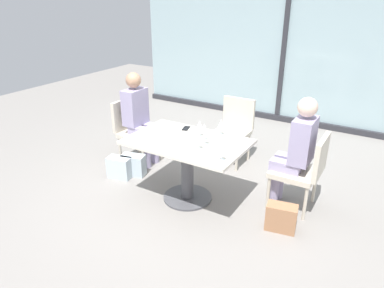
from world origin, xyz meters
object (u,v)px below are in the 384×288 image
(chair_near_window, at_px, (234,127))
(wine_glass_5, at_px, (199,137))
(chair_far_right, at_px, (304,168))
(cell_phone_on_table, at_px, (186,128))
(person_far_left, at_px, (139,115))
(wine_glass_4, at_px, (204,128))
(handbag_1, at_px, (281,218))
(person_far_right, at_px, (296,148))
(coffee_cup, at_px, (221,145))
(dining_table_main, at_px, (187,156))
(handbag_0, at_px, (133,165))
(handbag_2, at_px, (119,168))
(wine_glass_0, at_px, (221,123))
(wine_glass_1, at_px, (200,125))
(wine_glass_2, at_px, (206,133))
(wine_glass_3, at_px, (222,148))
(chair_far_left, at_px, (134,127))

(chair_near_window, relative_size, wine_glass_5, 4.70)
(chair_far_right, height_order, cell_phone_on_table, chair_far_right)
(chair_near_window, distance_m, person_far_left, 1.30)
(wine_glass_4, xyz_separation_m, handbag_1, (0.97, -0.13, -0.72))
(chair_near_window, xyz_separation_m, wine_glass_5, (0.22, -1.34, 0.37))
(person_far_left, relative_size, wine_glass_4, 6.81)
(person_far_right, height_order, coffee_cup, person_far_right)
(dining_table_main, bearing_deg, coffee_cup, -2.20)
(cell_phone_on_table, bearing_deg, person_far_left, 152.36)
(person_far_left, xyz_separation_m, wine_glass_4, (1.20, -0.36, 0.16))
(wine_glass_4, relative_size, coffee_cup, 2.06)
(wine_glass_4, relative_size, handbag_0, 0.62)
(dining_table_main, height_order, handbag_2, dining_table_main)
(wine_glass_0, xyz_separation_m, handbag_1, (0.88, -0.36, -0.72))
(wine_glass_0, relative_size, cell_phone_on_table, 1.28)
(dining_table_main, height_order, wine_glass_1, wine_glass_1)
(wine_glass_1, relative_size, wine_glass_4, 1.00)
(chair_near_window, bearing_deg, cell_phone_on_table, -102.32)
(wine_glass_5, bearing_deg, dining_table_main, 149.90)
(chair_far_right, height_order, wine_glass_2, wine_glass_2)
(person_far_left, distance_m, person_far_right, 2.11)
(wine_glass_3, xyz_separation_m, coffee_cup, (-0.13, 0.23, -0.09))
(person_far_left, height_order, handbag_1, person_far_left)
(wine_glass_4, relative_size, wine_glass_5, 1.00)
(chair_far_left, height_order, chair_far_right, same)
(wine_glass_5, bearing_deg, handbag_2, 175.45)
(person_far_right, distance_m, cell_phone_on_table, 1.27)
(cell_phone_on_table, bearing_deg, wine_glass_1, -41.03)
(wine_glass_5, distance_m, cell_phone_on_table, 0.61)
(wine_glass_2, distance_m, wine_glass_3, 0.41)
(wine_glass_1, relative_size, wine_glass_2, 1.00)
(wine_glass_0, relative_size, wine_glass_4, 1.00)
(wine_glass_1, distance_m, handbag_1, 1.29)
(person_far_right, height_order, wine_glass_3, person_far_right)
(chair_near_window, bearing_deg, wine_glass_4, -82.52)
(wine_glass_0, xyz_separation_m, cell_phone_on_table, (-0.43, -0.05, -0.13))
(dining_table_main, height_order, wine_glass_5, wine_glass_5)
(person_far_left, bearing_deg, chair_far_right, 0.00)
(handbag_2, bearing_deg, person_far_right, 2.80)
(dining_table_main, bearing_deg, cell_phone_on_table, 124.12)
(wine_glass_2, bearing_deg, dining_table_main, -177.82)
(person_far_left, height_order, handbag_2, person_far_left)
(wine_glass_3, bearing_deg, handbag_1, 22.14)
(person_far_right, distance_m, wine_glass_5, 1.04)
(chair_far_right, relative_size, handbag_2, 2.90)
(chair_far_right, relative_size, wine_glass_0, 4.70)
(chair_far_left, bearing_deg, person_far_right, -0.00)
(chair_far_left, relative_size, handbag_2, 2.90)
(chair_far_left, relative_size, person_far_right, 0.69)
(wine_glass_2, relative_size, wine_glass_4, 1.00)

